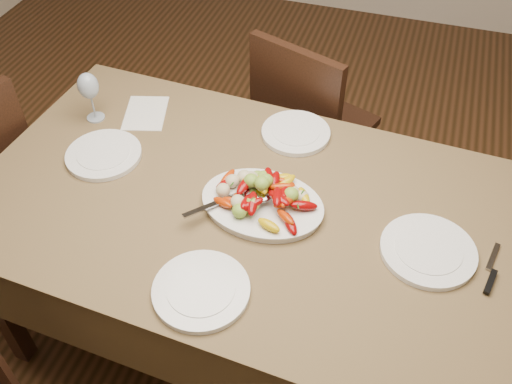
{
  "coord_description": "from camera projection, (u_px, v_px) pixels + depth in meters",
  "views": [
    {
      "loc": [
        0.49,
        -1.02,
        2.07
      ],
      "look_at": [
        0.11,
        0.16,
        0.82
      ],
      "focal_mm": 40.0,
      "sensor_mm": 36.0,
      "label": 1
    }
  ],
  "objects": [
    {
      "name": "plate_left",
      "position": [
        104.0,
        155.0,
        1.96
      ],
      "size": [
        0.26,
        0.26,
        0.02
      ],
      "primitive_type": "cylinder",
      "color": "white",
      "rests_on": "dining_table"
    },
    {
      "name": "menu_card",
      "position": [
        146.0,
        113.0,
        2.14
      ],
      "size": [
        0.2,
        0.24,
        0.0
      ],
      "primitive_type": "cube",
      "rotation": [
        0.0,
        0.0,
        0.28
      ],
      "color": "silver",
      "rests_on": "dining_table"
    },
    {
      "name": "plate_near",
      "position": [
        201.0,
        290.0,
        1.57
      ],
      "size": [
        0.27,
        0.27,
        0.02
      ],
      "primitive_type": "cylinder",
      "color": "white",
      "rests_on": "dining_table"
    },
    {
      "name": "serving_platter",
      "position": [
        262.0,
        205.0,
        1.79
      ],
      "size": [
        0.39,
        0.3,
        0.02
      ],
      "primitive_type": "ellipsoid",
      "rotation": [
        0.0,
        0.0,
        -0.06
      ],
      "color": "white",
      "rests_on": "dining_table"
    },
    {
      "name": "table_knife",
      "position": [
        491.0,
        271.0,
        1.62
      ],
      "size": [
        0.06,
        0.2,
        0.01
      ],
      "primitive_type": null,
      "rotation": [
        0.0,
        0.0,
        -0.23
      ],
      "color": "#9EA0A8",
      "rests_on": "dining_table"
    },
    {
      "name": "dining_table",
      "position": [
        256.0,
        277.0,
        2.07
      ],
      "size": [
        1.9,
        1.15,
        0.76
      ],
      "primitive_type": "cube",
      "rotation": [
        0.0,
        0.0,
        -0.06
      ],
      "color": "brown",
      "rests_on": "ground"
    },
    {
      "name": "roasted_vegetables",
      "position": [
        262.0,
        193.0,
        1.75
      ],
      "size": [
        0.32,
        0.23,
        0.09
      ],
      "primitive_type": null,
      "rotation": [
        0.0,
        0.0,
        -0.06
      ],
      "color": "#720404",
      "rests_on": "serving_platter"
    },
    {
      "name": "wine_glass",
      "position": [
        90.0,
        95.0,
        2.05
      ],
      "size": [
        0.08,
        0.08,
        0.2
      ],
      "primitive_type": null,
      "color": "#8C99A5",
      "rests_on": "dining_table"
    },
    {
      "name": "floor",
      "position": [
        218.0,
        360.0,
        2.26
      ],
      "size": [
        6.0,
        6.0,
        0.0
      ],
      "primitive_type": "plane",
      "color": "#3B2312",
      "rests_on": "ground"
    },
    {
      "name": "chair_far",
      "position": [
        316.0,
        125.0,
        2.55
      ],
      "size": [
        0.54,
        0.54,
        0.95
      ],
      "primitive_type": null,
      "rotation": [
        0.0,
        0.0,
        2.79
      ],
      "color": "black",
      "rests_on": "ground"
    },
    {
      "name": "serving_spoon",
      "position": [
        238.0,
        200.0,
        1.76
      ],
      "size": [
        0.26,
        0.22,
        0.03
      ],
      "primitive_type": null,
      "rotation": [
        0.0,
        0.0,
        -0.65
      ],
      "color": "#9EA0A8",
      "rests_on": "serving_platter"
    },
    {
      "name": "plate_right",
      "position": [
        428.0,
        251.0,
        1.67
      ],
      "size": [
        0.28,
        0.28,
        0.02
      ],
      "primitive_type": "cylinder",
      "color": "white",
      "rests_on": "dining_table"
    },
    {
      "name": "plate_far",
      "position": [
        296.0,
        133.0,
        2.05
      ],
      "size": [
        0.25,
        0.25,
        0.02
      ],
      "primitive_type": "cylinder",
      "color": "white",
      "rests_on": "dining_table"
    }
  ]
}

